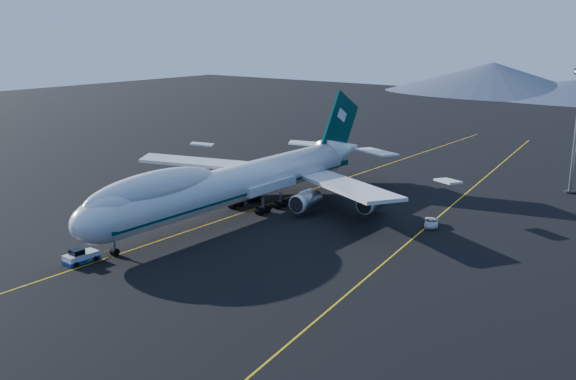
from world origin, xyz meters
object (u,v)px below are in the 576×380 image
Objects in this scene: pushback_tug at (81,258)px; floodlight_mast at (576,131)px; boeing_747 at (238,182)px; service_van at (431,223)px.

pushback_tug is 0.20× the size of floodlight_mast.
boeing_747 reaches higher than pushback_tug.
floodlight_mast is at bearing 48.37° from service_van.
floodlight_mast is (43.57, 82.54, 11.64)m from pushback_tug.
service_van is 0.20× the size of floodlight_mast.
boeing_747 is 31.57m from pushback_tug.
boeing_747 is 33.52m from service_van.
service_van is at bearing -107.91° from floodlight_mast.
floodlight_mast reaches higher than service_van.
service_van is at bearing 25.08° from boeing_747.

